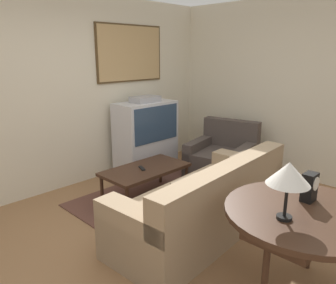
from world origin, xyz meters
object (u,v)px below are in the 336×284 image
(couch, at_px, (205,205))
(console_table, at_px, (303,218))
(armchair, at_px, (223,158))
(mantel_clock, at_px, (310,187))
(table_lamp, at_px, (289,175))
(coffee_table, at_px, (146,171))
(tv, at_px, (146,136))

(couch, height_order, console_table, couch)
(armchair, height_order, mantel_clock, mantel_clock)
(table_lamp, bearing_deg, couch, 66.44)
(armchair, bearing_deg, mantel_clock, -51.30)
(coffee_table, bearing_deg, console_table, -99.14)
(tv, relative_size, table_lamp, 2.88)
(tv, xyz_separation_m, mantel_clock, (-0.89, -2.95, 0.27))
(coffee_table, bearing_deg, tv, 47.73)
(coffee_table, bearing_deg, armchair, -7.45)
(tv, xyz_separation_m, coffee_table, (-0.72, -0.80, -0.19))
(tv, height_order, couch, tv)
(couch, bearing_deg, coffee_table, -99.45)
(armchair, bearing_deg, table_lamp, -57.86)
(couch, relative_size, coffee_table, 1.94)
(tv, bearing_deg, console_table, -109.81)
(tv, relative_size, armchair, 1.13)
(tv, xyz_separation_m, couch, (-0.84, -1.87, -0.28))
(tv, xyz_separation_m, table_lamp, (-1.31, -2.94, 0.50))
(console_table, bearing_deg, tv, 70.19)
(tv, bearing_deg, table_lamp, -113.91)
(coffee_table, distance_m, console_table, 2.24)
(tv, relative_size, mantel_clock, 5.27)
(couch, bearing_deg, armchair, -154.23)
(coffee_table, height_order, table_lamp, table_lamp)
(tv, distance_m, table_lamp, 3.26)
(armchair, bearing_deg, console_table, -53.80)
(couch, relative_size, armchair, 2.03)
(tv, height_order, mantel_clock, tv)
(tv, relative_size, couch, 0.56)
(console_table, bearing_deg, couch, 77.89)
(armchair, xyz_separation_m, console_table, (-1.82, -2.00, 0.40))
(couch, distance_m, table_lamp, 1.40)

